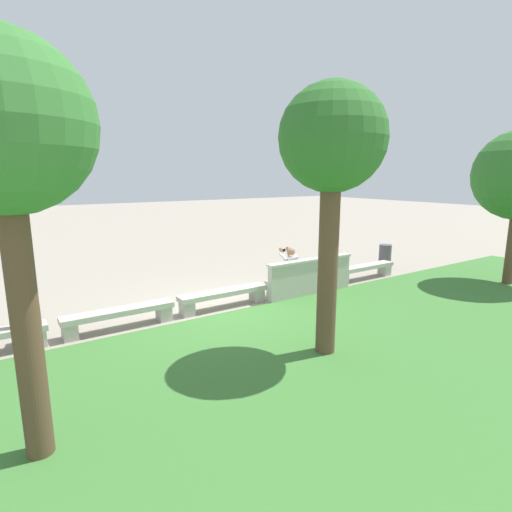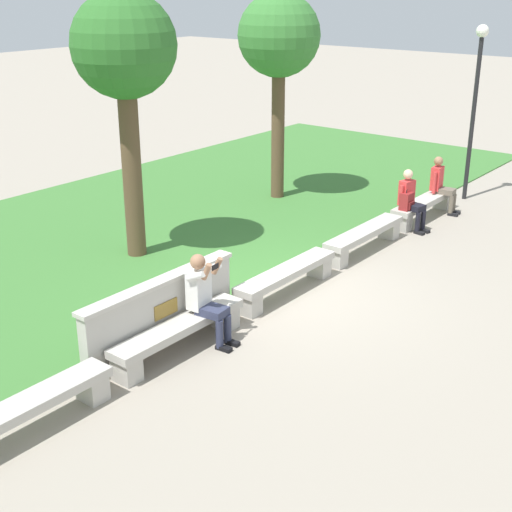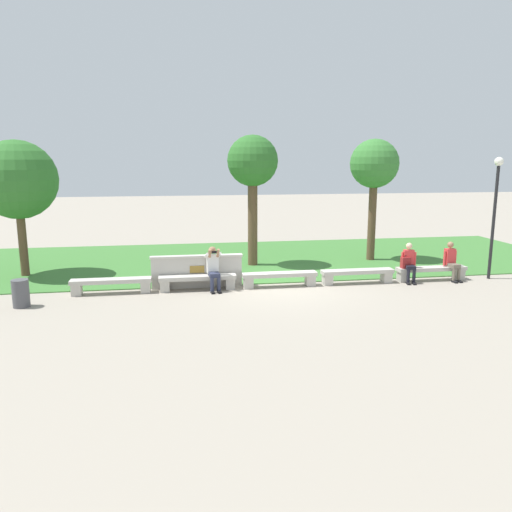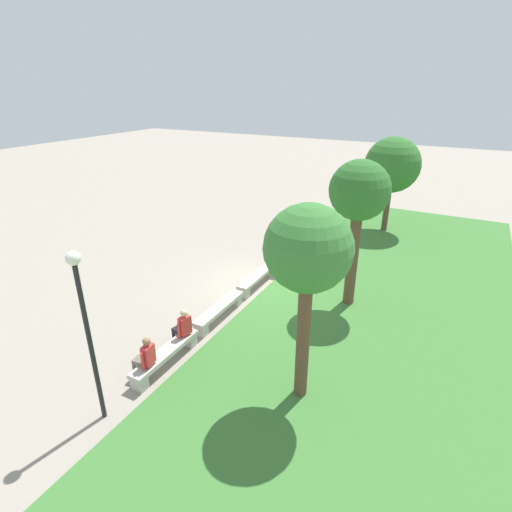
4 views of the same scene
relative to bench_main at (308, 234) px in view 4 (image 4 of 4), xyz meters
name	(u,v)px [view 4 (image 4 of 4)]	position (x,y,z in m)	size (l,w,h in m)	color
ground_plane	(257,285)	(5.06, 0.00, -0.31)	(80.00, 80.00, 0.00)	gray
grass_strip	(379,315)	(5.06, 4.38, -0.29)	(24.44, 8.00, 0.03)	#3D7533
bench_main	(308,234)	(0.00, 0.00, 0.00)	(2.33, 0.40, 0.45)	#B7B2A8
bench_near	(286,253)	(2.53, 0.00, 0.00)	(2.33, 0.40, 0.45)	#B7B2A8
bench_mid	(257,278)	(5.06, 0.00, 0.00)	(2.33, 0.40, 0.45)	#B7B2A8
bench_far	(219,310)	(7.59, 0.00, 0.00)	(2.33, 0.40, 0.45)	#B7B2A8
bench_end	(166,355)	(10.12, 0.00, 0.00)	(2.33, 0.40, 0.45)	#B7B2A8
backrest_wall_with_plaque	(294,250)	(2.53, 0.34, 0.21)	(2.82, 0.24, 1.01)	#B7B2A8
person_photographer	(280,247)	(3.00, -0.08, 0.43)	(0.50, 0.75, 1.32)	black
person_distant	(182,327)	(9.30, -0.07, 0.36)	(0.47, 0.71, 1.26)	black
person_companion	(145,357)	(10.77, -0.07, 0.36)	(0.48, 0.70, 1.26)	black
backpack	(186,327)	(9.19, -0.04, 0.32)	(0.28, 0.24, 0.43)	maroon
tree_behind_wall	(308,253)	(9.44, 3.47, 3.33)	(1.85, 1.85, 4.66)	brown
tree_left_background	(392,165)	(-3.15, 2.80, 2.91)	(2.58, 2.58, 4.53)	brown
tree_right_background	(359,195)	(4.73, 3.26, 3.40)	(1.83, 1.83, 4.76)	brown
trash_bin	(306,217)	(-2.23, -0.99, 0.07)	(0.44, 0.44, 0.75)	#4C4C51
lamp_post	(85,316)	(12.14, -0.08, 2.27)	(0.28, 0.28, 3.97)	black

